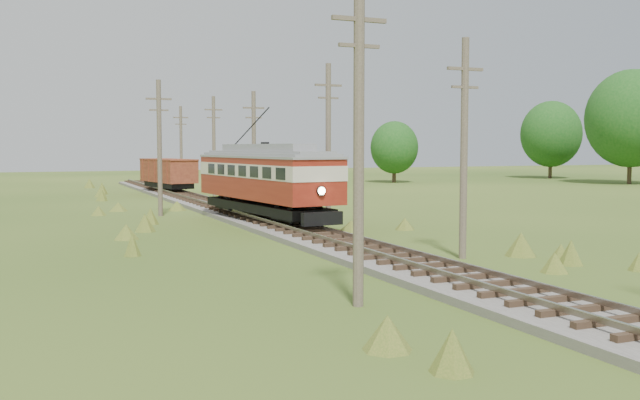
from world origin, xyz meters
name	(u,v)px	position (x,y,z in m)	size (l,w,h in m)	color
railbed_main	(257,219)	(0.00, 34.00, 0.19)	(3.60, 96.00, 0.57)	#605B54
streetcar	(265,176)	(0.00, 32.51, 2.77)	(4.39, 13.32, 6.03)	black
gondola	(168,172)	(0.00, 60.69, 2.04)	(4.02, 8.57, 2.73)	black
gravel_pile	(261,195)	(4.78, 47.79, 0.61)	(3.60, 3.82, 1.31)	gray
utility_pole_r_2	(464,146)	(3.30, 18.00, 4.42)	(1.60, 0.30, 8.60)	brown
utility_pole_r_3	(328,143)	(3.20, 31.00, 4.63)	(1.60, 0.30, 9.00)	brown
utility_pole_r_4	(254,148)	(3.00, 44.00, 4.32)	(1.60, 0.30, 8.40)	brown
utility_pole_r_5	(214,145)	(3.40, 57.00, 4.58)	(1.60, 0.30, 8.90)	brown
utility_pole_r_6	(181,146)	(3.20, 70.00, 4.47)	(1.60, 0.30, 8.70)	brown
utility_pole_l_a	(359,138)	(-4.20, 12.00, 4.63)	(1.60, 0.30, 9.00)	brown
utility_pole_l_b	(159,146)	(-4.50, 40.00, 4.42)	(1.60, 0.30, 8.60)	brown
tree_right_4	(631,118)	(54.00, 58.00, 7.75)	(10.50, 10.50, 13.53)	#38281C
tree_right_5	(551,134)	(56.00, 74.00, 6.19)	(8.40, 8.40, 10.82)	#38281C
tree_mid_b	(394,147)	(30.00, 72.00, 4.33)	(5.88, 5.88, 7.57)	#38281C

